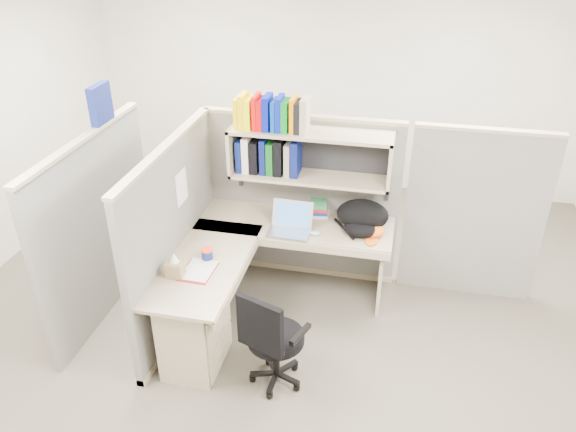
% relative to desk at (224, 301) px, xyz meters
% --- Properties ---
extents(ground, '(6.00, 6.00, 0.00)m').
position_rel_desk_xyz_m(ground, '(0.41, 0.29, -0.44)').
color(ground, '#3B372E').
rests_on(ground, ground).
extents(room_shell, '(6.00, 6.00, 6.00)m').
position_rel_desk_xyz_m(room_shell, '(0.41, 0.29, 1.18)').
color(room_shell, '#BBB4A9').
rests_on(room_shell, ground).
extents(cubicle, '(3.79, 1.84, 1.95)m').
position_rel_desk_xyz_m(cubicle, '(0.04, 0.74, 0.47)').
color(cubicle, slate).
rests_on(cubicle, ground).
extents(desk, '(1.74, 1.75, 0.73)m').
position_rel_desk_xyz_m(desk, '(0.00, 0.00, 0.00)').
color(desk, gray).
rests_on(desk, ground).
extents(laptop, '(0.37, 0.37, 0.26)m').
position_rel_desk_xyz_m(laptop, '(0.39, 0.68, 0.42)').
color(laptop, '#BCBBC0').
rests_on(laptop, desk).
extents(backpack, '(0.53, 0.46, 0.27)m').
position_rel_desk_xyz_m(backpack, '(1.00, 0.84, 0.42)').
color(backpack, black).
rests_on(backpack, desk).
extents(orange_cap, '(0.20, 0.23, 0.10)m').
position_rel_desk_xyz_m(orange_cap, '(1.11, 0.79, 0.34)').
color(orange_cap, '#E05913').
rests_on(orange_cap, desk).
extents(snack_canister, '(0.09, 0.09, 0.09)m').
position_rel_desk_xyz_m(snack_canister, '(-0.17, 0.14, 0.34)').
color(snack_canister, navy).
rests_on(snack_canister, desk).
extents(tissue_box, '(0.13, 0.13, 0.20)m').
position_rel_desk_xyz_m(tissue_box, '(-0.33, -0.13, 0.39)').
color(tissue_box, '#917752').
rests_on(tissue_box, desk).
extents(mouse, '(0.10, 0.07, 0.03)m').
position_rel_desk_xyz_m(mouse, '(0.62, 0.69, 0.31)').
color(mouse, '#9AAFDB').
rests_on(mouse, desk).
extents(paper_cup, '(0.10, 0.10, 0.11)m').
position_rel_desk_xyz_m(paper_cup, '(0.43, 0.97, 0.35)').
color(paper_cup, white).
rests_on(paper_cup, desk).
extents(book_stack, '(0.21, 0.26, 0.12)m').
position_rel_desk_xyz_m(book_stack, '(0.58, 1.09, 0.35)').
color(book_stack, slate).
rests_on(book_stack, desk).
extents(loose_paper, '(0.23, 0.30, 0.00)m').
position_rel_desk_xyz_m(loose_paper, '(-0.18, -0.02, 0.29)').
color(loose_paper, silver).
rests_on(loose_paper, desk).
extents(task_chair, '(0.52, 0.48, 0.89)m').
position_rel_desk_xyz_m(task_chair, '(0.50, -0.36, -0.12)').
color(task_chair, black).
rests_on(task_chair, ground).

